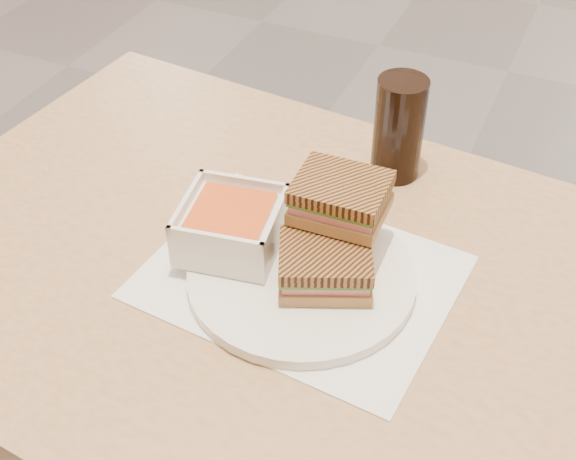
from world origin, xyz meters
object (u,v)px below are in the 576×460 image
at_px(plate, 301,276).
at_px(soup_bowl, 231,227).
at_px(main_table, 340,358).
at_px(panini_lower, 325,266).
at_px(cola_glass, 399,128).

xyz_separation_m(plate, soup_bowl, (-0.10, 0.01, 0.04)).
xyz_separation_m(main_table, plate, (-0.06, -0.00, 0.12)).
xyz_separation_m(panini_lower, cola_glass, (0.00, 0.26, 0.03)).
distance_m(main_table, soup_bowl, 0.22).
bearing_deg(cola_glass, plate, -97.22).
distance_m(plate, cola_glass, 0.27).
relative_size(main_table, panini_lower, 9.59).
bearing_deg(cola_glass, soup_bowl, -117.78).
relative_size(main_table, soup_bowl, 9.40).
relative_size(panini_lower, cola_glass, 0.90).
distance_m(soup_bowl, cola_glass, 0.28).
relative_size(plate, cola_glass, 1.86).
relative_size(plate, panini_lower, 2.08).
bearing_deg(panini_lower, main_table, 5.85).
distance_m(main_table, cola_glass, 0.32).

